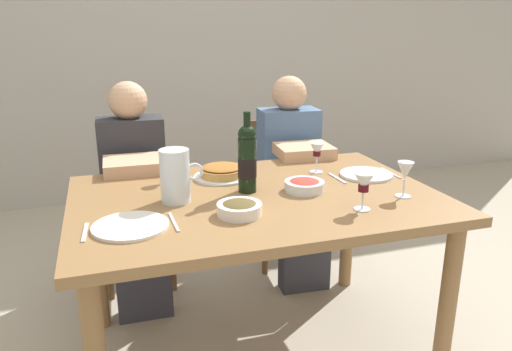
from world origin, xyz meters
The scene contains 22 objects.
ground_plane centered at (0.00, 0.00, 0.00)m, with size 8.00×8.00×0.00m, color #B2A893.
back_wall centered at (0.00, 2.34, 1.40)m, with size 8.00×0.10×2.80m, color #B2ADA3.
dining_table centered at (0.00, 0.00, 0.67)m, with size 1.50×1.00×0.76m.
wine_bottle centered at (-0.02, 0.05, 0.90)m, with size 0.08×0.08×0.34m.
water_pitcher centered at (-0.33, 0.02, 0.85)m, with size 0.17×0.12×0.21m.
baked_tart centered at (-0.08, 0.27, 0.79)m, with size 0.26×0.26×0.06m.
salad_bowl centered at (0.21, -0.02, 0.79)m, with size 0.17×0.17×0.05m.
olive_bowl centered at (-0.13, -0.20, 0.79)m, with size 0.17×0.17×0.05m.
wine_glass_left_diner centered at (0.37, 0.22, 0.86)m, with size 0.07×0.07×0.14m.
wine_glass_right_diner centered at (0.57, -0.21, 0.86)m, with size 0.07×0.07×0.15m.
wine_glass_centre centered at (0.33, -0.29, 0.86)m, with size 0.07×0.07×0.14m.
wine_glass_spare centered at (-0.30, 0.31, 0.86)m, with size 0.06×0.06×0.15m.
dinner_plate_left_setting centered at (-0.52, -0.19, 0.77)m, with size 0.27×0.27×0.01m, color white.
dinner_plate_right_setting centered at (0.57, 0.10, 0.77)m, with size 0.24×0.24×0.01m, color silver.
fork_left_setting centered at (-0.67, -0.19, 0.76)m, with size 0.16×0.01×0.01m, color silver.
knife_left_setting centered at (-0.37, -0.19, 0.76)m, with size 0.18×0.01×0.01m, color silver.
knife_right_setting centered at (0.70, 0.10, 0.76)m, with size 0.18×0.01×0.01m, color silver.
spoon_right_setting centered at (0.42, 0.10, 0.76)m, with size 0.16×0.01×0.01m, color silver.
chair_left centered at (-0.45, 0.91, 0.50)m, with size 0.41×0.41×0.87m.
diner_left centered at (-0.45, 0.67, 0.62)m, with size 0.34×0.51×1.16m.
chair_right centered at (0.46, 0.91, 0.50)m, with size 0.43×0.43×0.87m.
diner_right centered at (0.44, 0.68, 0.62)m, with size 0.35×0.52×1.16m.
Camera 1 is at (-0.58, -1.81, 1.43)m, focal length 34.03 mm.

